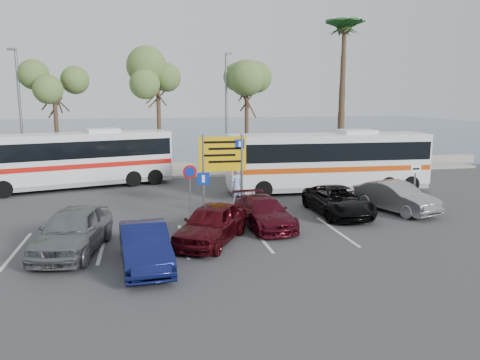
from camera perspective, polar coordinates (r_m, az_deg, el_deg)
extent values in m
plane|color=#363538|center=(18.79, -3.50, -6.24)|extent=(120.00, 120.00, 0.00)
cube|color=gray|center=(32.38, -7.00, 0.75)|extent=(44.00, 2.40, 0.15)
cube|color=gray|center=(34.32, -7.28, 1.65)|extent=(48.00, 0.80, 0.60)
plane|color=#394B5C|center=(78.08, -9.77, 6.04)|extent=(140.00, 140.00, 0.00)
cylinder|color=#382619|center=(32.44, -21.38, 4.77)|extent=(0.28, 0.28, 5.04)
cylinder|color=#382619|center=(31.97, -9.81, 5.75)|extent=(0.28, 0.28, 5.60)
cylinder|color=#382619|center=(32.72, 0.81, 5.62)|extent=(0.28, 0.28, 5.18)
cylinder|color=#382619|center=(34.80, 12.31, 9.63)|extent=(0.48, 0.48, 10.00)
cylinder|color=slate|center=(32.37, -25.18, 7.13)|extent=(0.16, 0.16, 8.00)
cylinder|color=slate|center=(32.04, -25.91, 14.15)|extent=(0.12, 0.90, 0.12)
cube|color=slate|center=(31.55, -26.13, 14.12)|extent=(0.45, 0.25, 0.12)
cylinder|color=slate|center=(31.96, -1.68, 8.05)|extent=(0.16, 0.16, 8.00)
cylinder|color=slate|center=(31.63, -1.58, 15.19)|extent=(0.12, 0.90, 0.12)
cube|color=slate|center=(31.13, -1.41, 15.18)|extent=(0.45, 0.25, 0.12)
cylinder|color=slate|center=(21.51, -4.49, 0.75)|extent=(0.12, 0.12, 3.60)
cylinder|color=slate|center=(21.80, 0.21, 0.90)|extent=(0.12, 0.12, 3.60)
cube|color=#E0AA0B|center=(21.51, -2.14, 3.19)|extent=(2.20, 0.06, 1.60)
cube|color=#0C2699|center=(21.56, -0.03, 4.42)|extent=(0.42, 0.01, 0.42)
cylinder|color=slate|center=(20.78, -6.11, -1.57)|extent=(0.07, 0.07, 2.20)
cylinder|color=#B20C0C|center=(20.58, -6.15, 1.00)|extent=(0.60, 0.03, 0.60)
cylinder|color=slate|center=(19.26, -4.46, -2.47)|extent=(0.07, 0.07, 2.20)
cube|color=#0C2699|center=(19.07, -4.49, 0.16)|extent=(0.50, 0.03, 0.50)
cylinder|color=slate|center=(23.31, 20.49, -0.89)|extent=(0.07, 0.07, 2.20)
cube|color=white|center=(23.15, 20.65, 1.29)|extent=(0.50, 0.03, 0.40)
cube|color=silver|center=(28.85, -19.49, 2.70)|extent=(11.26, 5.36, 2.72)
cube|color=black|center=(28.80, -19.55, 3.65)|extent=(11.06, 5.34, 0.97)
cube|color=#B8150E|center=(28.90, -19.44, 1.84)|extent=(11.16, 5.36, 0.28)
cube|color=gray|center=(29.04, -19.33, 0.05)|extent=(11.15, 5.31, 0.51)
cube|color=silver|center=(28.71, -19.66, 5.61)|extent=(2.18, 1.93, 0.22)
cube|color=silver|center=(26.55, 10.65, 2.57)|extent=(11.26, 2.69, 2.75)
cube|color=black|center=(26.49, 10.69, 3.62)|extent=(11.04, 2.72, 0.98)
cube|color=#BC3E0B|center=(26.61, 10.62, 1.62)|extent=(11.15, 2.71, 0.28)
cube|color=gray|center=(26.76, 10.56, -0.35)|extent=(11.15, 2.66, 0.51)
cube|color=silver|center=(26.40, 10.76, 5.77)|extent=(1.91, 1.54, 0.22)
imported|color=slate|center=(17.06, -19.69, -5.78)|extent=(2.68, 4.88, 1.57)
imported|color=#0F164A|center=(15.08, -11.53, -7.90)|extent=(1.78, 4.18, 1.34)
imported|color=#4B0C18|center=(19.26, 2.89, -3.96)|extent=(2.20, 4.38, 1.22)
imported|color=#470A10|center=(17.20, -3.51, -5.30)|extent=(3.57, 4.50, 1.44)
imported|color=black|center=(21.65, 11.87, -2.52)|extent=(2.11, 4.56, 1.27)
imported|color=gray|center=(22.92, 18.46, -1.98)|extent=(2.74, 4.47, 1.39)
imported|color=#8AA4CA|center=(23.71, -0.45, -0.61)|extent=(0.75, 0.62, 1.76)
imported|color=#35374F|center=(28.18, 17.20, 0.90)|extent=(0.91, 1.09, 2.01)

